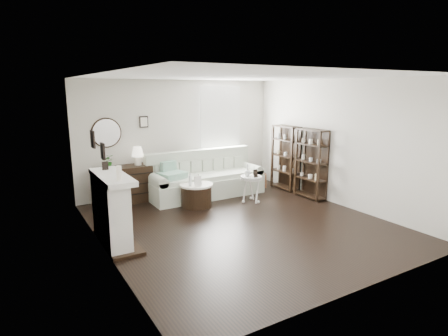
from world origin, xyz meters
TOP-DOWN VIEW (x-y plane):
  - room at (0.73, 2.70)m, footprint 5.50×5.50m
  - fireplace at (-2.32, 0.30)m, footprint 0.50×1.40m
  - shelf_unit_far at (2.33, 1.55)m, footprint 0.30×0.80m
  - shelf_unit_near at (2.33, 0.65)m, footprint 0.30×0.80m
  - sofa at (0.32, 2.08)m, footprint 2.72×0.94m
  - quilt at (-0.56, 1.95)m, footprint 0.65×0.58m
  - suitcase at (1.75, 2.02)m, footprint 0.56×0.36m
  - dresser at (-1.52, 2.47)m, footprint 1.22×0.53m
  - table_lamp at (-1.16, 2.47)m, footprint 0.32×0.32m
  - potted_plant at (-1.82, 2.42)m, footprint 0.35×0.33m
  - drum_table at (-0.25, 1.40)m, footprint 0.71×0.71m
  - pedestal_table at (0.94, 1.05)m, footprint 0.49×0.49m
  - eiffel_drum at (-0.17, 1.45)m, footprint 0.13×0.13m
  - bottle_drum at (-0.42, 1.32)m, footprint 0.06×0.06m
  - card_frame_drum at (-0.30, 1.22)m, footprint 0.16×0.06m
  - eiffel_ped at (1.04, 1.08)m, footprint 0.12×0.12m
  - flask_ped at (0.86, 1.07)m, footprint 0.15×0.15m
  - card_frame_ped at (0.96, 0.92)m, footprint 0.14×0.09m

SIDE VIEW (x-z plane):
  - suitcase at x=1.75m, z-range 0.00..0.36m
  - drum_table at x=-0.25m, z-range 0.00..0.50m
  - sofa at x=0.32m, z-range -0.18..0.88m
  - dresser at x=-1.52m, z-range 0.00..0.82m
  - fireplace at x=-2.32m, z-range -0.38..1.46m
  - pedestal_table at x=0.94m, z-range 0.25..0.84m
  - eiffel_drum at x=-0.17m, z-range 0.50..0.67m
  - card_frame_drum at x=-0.30m, z-range 0.50..0.70m
  - quilt at x=-0.56m, z-range 0.54..0.68m
  - bottle_drum at x=-0.42m, z-range 0.50..0.77m
  - card_frame_ped at x=0.96m, z-range 0.60..0.77m
  - eiffel_ped at x=1.04m, z-range 0.60..0.77m
  - flask_ped at x=0.86m, z-range 0.60..0.87m
  - shelf_unit_far at x=2.33m, z-range 0.00..1.60m
  - shelf_unit_near at x=2.33m, z-range 0.00..1.60m
  - potted_plant at x=-1.82m, z-range 0.82..1.13m
  - table_lamp at x=-1.16m, z-range 0.82..1.23m
  - room at x=0.73m, z-range -1.15..4.35m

